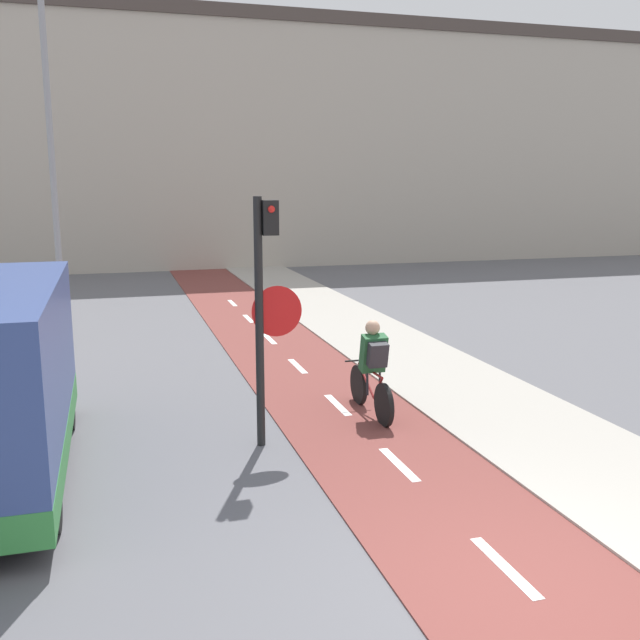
{
  "coord_description": "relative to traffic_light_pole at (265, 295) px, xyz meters",
  "views": [
    {
      "loc": [
        -3.29,
        -4.72,
        3.47
      ],
      "look_at": [
        0.0,
        6.48,
        1.2
      ],
      "focal_mm": 40.0,
      "sensor_mm": 36.0,
      "label": 1
    }
  ],
  "objects": [
    {
      "name": "building_row_background",
      "position": [
        1.41,
        22.14,
        3.04
      ],
      "size": [
        60.0,
        5.2,
        10.13
      ],
      "color": "#B2A899",
      "rests_on": "ground_plane"
    },
    {
      "name": "street_lamp_far",
      "position": [
        -3.03,
        8.24,
        2.62
      ],
      "size": [
        0.36,
        0.36,
        7.74
      ],
      "color": "gray",
      "rests_on": "ground_plane"
    },
    {
      "name": "traffic_light_pole",
      "position": [
        0.0,
        0.0,
        0.0
      ],
      "size": [
        0.67,
        0.25,
        3.29
      ],
      "color": "black",
      "rests_on": "ground_plane"
    },
    {
      "name": "cyclist_near",
      "position": [
        1.77,
        0.72,
        -1.33
      ],
      "size": [
        0.46,
        1.72,
        1.46
      ],
      "color": "black",
      "rests_on": "ground_plane"
    },
    {
      "name": "bike_lane",
      "position": [
        1.41,
        -4.18,
        -2.02
      ],
      "size": [
        2.22,
        60.0,
        0.02
      ],
      "color": "brown",
      "rests_on": "ground_plane"
    },
    {
      "name": "ground_plane",
      "position": [
        1.41,
        -4.19,
        -2.03
      ],
      "size": [
        120.0,
        120.0,
        0.0
      ],
      "primitive_type": "plane",
      "color": "#5B5B60"
    }
  ]
}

